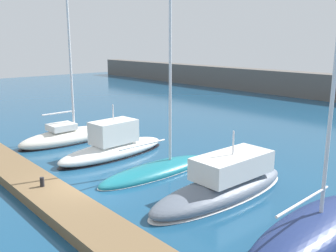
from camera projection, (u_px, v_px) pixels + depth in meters
ground_plane at (85, 192)px, 18.09m from camera, size 120.00×120.00×0.00m
dock_pier at (51, 197)px, 16.94m from camera, size 23.12×2.08×0.47m
sailboat_ivory_nearest at (68, 136)px, 26.98m from camera, size 2.68×7.46×15.81m
motorboat_white_second at (114, 146)px, 23.71m from camera, size 2.87×7.95×3.48m
sailboat_teal_third at (157, 170)px, 20.63m from camera, size 2.11×7.50×12.46m
motorboat_slate_fourth at (225, 184)px, 17.65m from camera, size 2.47×8.63×3.33m
sailboat_navy_fifth at (315, 229)px, 14.01m from camera, size 2.85×8.66×16.09m
dock_bollard at (42, 182)px, 17.48m from camera, size 0.20×0.20×0.44m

